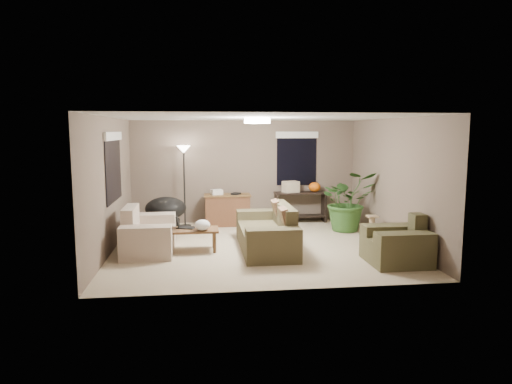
{
  "coord_description": "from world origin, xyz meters",
  "views": [
    {
      "loc": [
        -1.08,
        -8.66,
        2.25
      ],
      "look_at": [
        0.0,
        0.2,
        1.05
      ],
      "focal_mm": 32.0,
      "sensor_mm": 36.0,
      "label": 1
    }
  ],
  "objects": [
    {
      "name": "desk",
      "position": [
        -0.46,
        2.07,
        0.38
      ],
      "size": [
        1.1,
        0.5,
        0.75
      ],
      "color": "brown",
      "rests_on": "ground"
    },
    {
      "name": "laptop",
      "position": [
        -1.43,
        -0.08,
        0.48
      ],
      "size": [
        0.39,
        0.33,
        0.24
      ],
      "color": "black",
      "rests_on": "coffee_table"
    },
    {
      "name": "plastic_bag",
      "position": [
        -1.07,
        -0.33,
        0.52
      ],
      "size": [
        0.37,
        0.35,
        0.2
      ],
      "primitive_type": "ellipsoid",
      "rotation": [
        0.0,
        0.0,
        -0.39
      ],
      "color": "white",
      "rests_on": "coffee_table"
    },
    {
      "name": "loveseat",
      "position": [
        -2.09,
        -0.07,
        0.3
      ],
      "size": [
        0.9,
        1.6,
        0.85
      ],
      "color": "beige",
      "rests_on": "ground"
    },
    {
      "name": "papasan_chair",
      "position": [
        -1.86,
        1.46,
        0.47
      ],
      "size": [
        1.12,
        1.12,
        0.8
      ],
      "color": "black",
      "rests_on": "ground"
    },
    {
      "name": "window_back",
      "position": [
        1.3,
        2.48,
        1.79
      ],
      "size": [
        1.06,
        0.05,
        1.33
      ],
      "color": "black",
      "rests_on": "room_shell"
    },
    {
      "name": "cardboard_box",
      "position": [
        1.11,
        2.27,
        0.89
      ],
      "size": [
        0.43,
        0.37,
        0.27
      ],
      "primitive_type": "cube",
      "rotation": [
        0.0,
        0.0,
        0.33
      ],
      "color": "beige",
      "rests_on": "console_table"
    },
    {
      "name": "ceiling_fixture",
      "position": [
        0.0,
        0.0,
        2.44
      ],
      "size": [
        0.5,
        0.5,
        0.1
      ],
      "primitive_type": "cylinder",
      "color": "white",
      "rests_on": "room_shell"
    },
    {
      "name": "window_left",
      "position": [
        -2.73,
        0.3,
        1.78
      ],
      "size": [
        0.05,
        1.56,
        1.33
      ],
      "color": "black",
      "rests_on": "room_shell"
    },
    {
      "name": "main_sofa",
      "position": [
        0.18,
        -0.23,
        0.29
      ],
      "size": [
        0.95,
        2.2,
        0.85
      ],
      "color": "brown",
      "rests_on": "ground"
    },
    {
      "name": "room_shell",
      "position": [
        0.0,
        0.0,
        1.25
      ],
      "size": [
        5.5,
        5.5,
        5.5
      ],
      "color": "#C7B793",
      "rests_on": "ground"
    },
    {
      "name": "cat_scratching_post",
      "position": [
        2.45,
        0.31,
        0.21
      ],
      "size": [
        0.32,
        0.32,
        0.5
      ],
      "color": "tan",
      "rests_on": "ground"
    },
    {
      "name": "floor_lamp",
      "position": [
        -1.47,
        2.12,
        1.6
      ],
      "size": [
        0.32,
        0.32,
        1.91
      ],
      "color": "black",
      "rests_on": "ground"
    },
    {
      "name": "houseplant",
      "position": [
        2.21,
        1.18,
        0.53
      ],
      "size": [
        1.23,
        1.36,
        1.06
      ],
      "primitive_type": "imported",
      "color": "#2D5923",
      "rests_on": "ground"
    },
    {
      "name": "desk_papers",
      "position": [
        -0.62,
        2.06,
        0.8
      ],
      "size": [
        0.73,
        0.32,
        0.12
      ],
      "color": "silver",
      "rests_on": "desk"
    },
    {
      "name": "coffee_table",
      "position": [
        -1.27,
        -0.18,
        0.36
      ],
      "size": [
        1.0,
        0.55,
        0.42
      ],
      "color": "brown",
      "rests_on": "ground"
    },
    {
      "name": "pumpkin",
      "position": [
        1.71,
        2.27,
        0.87
      ],
      "size": [
        0.3,
        0.3,
        0.24
      ],
      "primitive_type": "ellipsoid",
      "rotation": [
        0.0,
        0.0,
        -0.03
      ],
      "color": "orange",
      "rests_on": "console_table"
    },
    {
      "name": "console_table",
      "position": [
        1.36,
        2.27,
        0.44
      ],
      "size": [
        1.3,
        0.4,
        0.75
      ],
      "color": "black",
      "rests_on": "ground"
    },
    {
      "name": "throw_pillows",
      "position": [
        0.43,
        -0.23,
        0.65
      ],
      "size": [
        0.25,
        1.36,
        0.47
      ],
      "color": "#8C7251",
      "rests_on": "main_sofa"
    },
    {
      "name": "armchair",
      "position": [
        2.23,
        -1.42,
        0.3
      ],
      "size": [
        0.95,
        1.0,
        0.85
      ],
      "color": "brown",
      "rests_on": "ground"
    }
  ]
}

